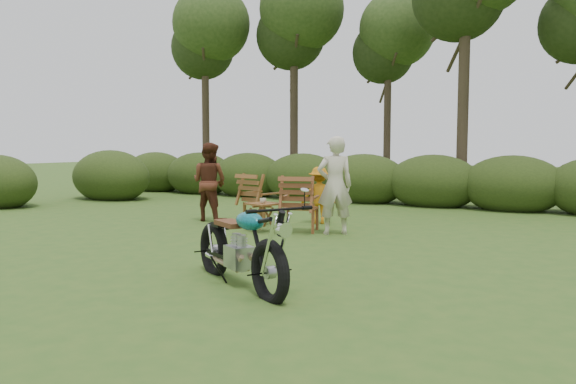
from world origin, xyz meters
The scene contains 10 objects.
ground centered at (0.00, 0.00, 0.00)m, with size 80.00×80.00×0.00m, color #2E521B.
tree_line centered at (0.50, 9.74, 3.81)m, with size 22.52×11.62×8.14m.
motorcycle centered at (0.40, -0.64, 0.00)m, with size 2.08×0.79×1.19m, color #0DA0B5, non-canonical shape.
lawn_chair_right centered at (-0.95, 3.30, 0.00)m, with size 0.73×0.73×1.06m, color #602C18, non-canonical shape.
lawn_chair_left centered at (-2.13, 3.79, 0.00)m, with size 0.72×0.72×1.04m, color brown, non-canonical shape.
side_table centered at (-1.56, 2.88, 0.27)m, with size 0.53×0.45×0.55m, color brown, non-canonical shape.
cup centered at (-1.53, 2.90, 0.60)m, with size 0.12×0.12×0.10m, color beige.
adult_a centered at (-0.25, 3.33, 0.00)m, with size 0.66×0.43×1.81m, color beige.
adult_b centered at (-3.37, 3.62, 0.00)m, with size 0.82×0.64×1.69m, color #4E2416.
child centered at (-1.12, 4.44, 0.00)m, with size 0.77×0.44×1.19m, color #B86E11.
Camera 1 is at (4.15, -5.98, 1.65)m, focal length 35.00 mm.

